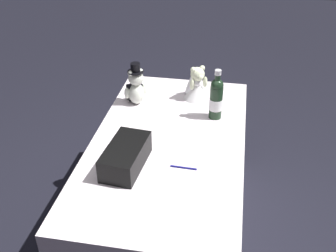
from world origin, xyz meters
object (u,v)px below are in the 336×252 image
object	(u,v)px
champagne_bottle	(216,98)
signing_pen	(185,168)
teddy_bear_groom	(136,87)
teddy_bear_bride	(196,84)
gift_case_black	(126,156)

from	to	relation	value
champagne_bottle	signing_pen	distance (m)	0.56
teddy_bear_groom	signing_pen	size ratio (longest dim) A/B	1.96
teddy_bear_groom	champagne_bottle	world-z (taller)	champagne_bottle
teddy_bear_bride	champagne_bottle	distance (m)	0.28
gift_case_black	signing_pen	bearing A→B (deg)	96.03
teddy_bear_groom	teddy_bear_bride	xyz separation A→B (m)	(-0.14, 0.38, -0.01)
teddy_bear_bride	gift_case_black	bearing A→B (deg)	-18.36
teddy_bear_groom	signing_pen	xyz separation A→B (m)	(0.63, 0.41, -0.11)
teddy_bear_bride	champagne_bottle	bearing A→B (deg)	32.33
teddy_bear_bride	gift_case_black	distance (m)	0.85
champagne_bottle	teddy_bear_groom	bearing A→B (deg)	-100.42
champagne_bottle	signing_pen	size ratio (longest dim) A/B	2.21
gift_case_black	teddy_bear_bride	bearing A→B (deg)	161.64
teddy_bear_bride	gift_case_black	world-z (taller)	teddy_bear_bride
teddy_bear_groom	signing_pen	distance (m)	0.76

